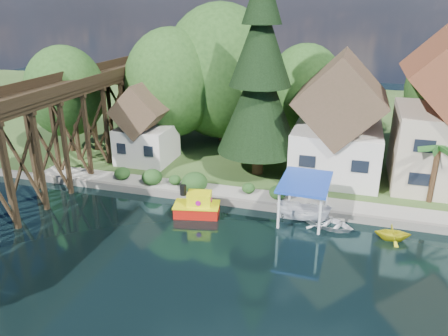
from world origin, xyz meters
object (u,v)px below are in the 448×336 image
Objects in this scene: conifer at (260,78)px; boat_white_a at (330,222)px; boat_canopy at (304,204)px; boat_yellow at (393,232)px; tugboat at (197,206)px; shed at (146,128)px; house_left at (338,126)px; trestle_bridge at (35,136)px; palm_tree at (438,149)px.

conifer is 5.03× the size of boat_white_a.
boat_canopy is 6.39m from boat_yellow.
tugboat is at bearing 85.63° from boat_yellow.
shed is 12.45m from conifer.
house_left is 1.40× the size of shed.
house_left is (23.00, 10.83, -0.21)m from trestle_bridge.
trestle_bridge is at bearing -174.97° from boat_canopy.
shed is at bearing 133.76° from tugboat.
trestle_bridge is at bearing -118.19° from shed.
tugboat reaches higher than boat_white_a.
house_left is at bearing 18.83° from boat_yellow.
boat_canopy is (7.87, 1.37, 0.65)m from tugboat.
boat_white_a is at bearing 3.67° from trestle_bridge.
conifer reaches higher than palm_tree.
house_left is at bearing 47.24° from tugboat.
trestle_bridge is 8.52× the size of boat_canopy.
trestle_bridge is 28.00m from boat_yellow.
boat_white_a is at bearing -23.17° from shed.
palm_tree reaches higher than boat_canopy.
shed is 24.32m from boat_yellow.
palm_tree is (30.63, 7.08, -0.48)m from trestle_bridge.
conifer reaches higher than shed.
trestle_bridge is at bearing 113.38° from boat_white_a.
palm_tree reaches higher than boat_yellow.
boat_canopy is at bearing -54.84° from conifer.
shed reaches higher than boat_white_a.
tugboat is (8.45, -8.83, -3.08)m from shed.
boat_white_a is at bearing 5.76° from tugboat.
boat_yellow reaches higher than boat_white_a.
boat_white_a is (18.30, -7.83, -3.45)m from shed.
tugboat is at bearing -46.24° from shed.
trestle_bridge reaches higher than boat_canopy.
boat_canopy is 2.16× the size of boat_yellow.
tugboat is at bearing 115.47° from boat_white_a.
shed is 25.75m from palm_tree.
conifer is at bearing 29.37° from trestle_bridge.
tugboat is (-9.55, -10.33, -4.39)m from house_left.
house_left is at bearing 153.83° from palm_tree.
house_left is 2.13× the size of boat_canopy.
house_left is 8.50m from palm_tree.
boat_yellow is (4.28, -0.61, 0.26)m from boat_white_a.
boat_yellow is at bearing -65.25° from house_left.
house_left is 18.11m from shed.
house_left reaches higher than boat_canopy.
boat_white_a is (-7.32, -5.59, -4.50)m from palm_tree.
shed is at bearing 155.46° from boat_canopy.
shed is 18.10m from boat_canopy.
boat_yellow is (4.58, -9.95, -4.51)m from house_left.
house_left reaches higher than tugboat.
boat_white_a is at bearing -142.67° from palm_tree.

